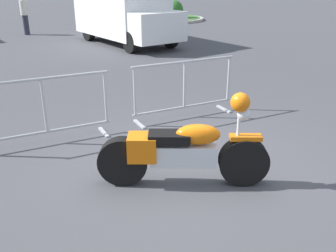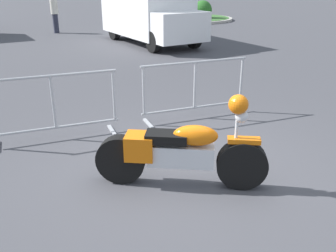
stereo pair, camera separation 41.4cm
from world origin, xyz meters
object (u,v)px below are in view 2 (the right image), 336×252
(crowd_barrier_far, at_px, (195,89))
(pedestrian, at_px, (55,12))
(motorcycle, at_px, (181,151))
(delivery_van, at_px, (149,10))
(crowd_barrier_near, at_px, (54,107))

(crowd_barrier_far, bearing_deg, pedestrian, 93.80)
(motorcycle, distance_m, crowd_barrier_far, 2.43)
(pedestrian, bearing_deg, crowd_barrier_far, 169.86)
(crowd_barrier_far, bearing_deg, delivery_van, 75.20)
(crowd_barrier_near, relative_size, delivery_van, 0.39)
(motorcycle, xyz_separation_m, delivery_van, (3.41, 10.27, 0.78))
(delivery_van, bearing_deg, motorcycle, -26.50)
(delivery_van, xyz_separation_m, pedestrian, (-2.99, 4.22, -0.32))
(motorcycle, bearing_deg, crowd_barrier_near, 149.69)
(crowd_barrier_near, height_order, crowd_barrier_far, same)
(crowd_barrier_near, bearing_deg, motorcycle, -59.07)
(pedestrian, bearing_deg, delivery_van, -158.65)
(motorcycle, distance_m, delivery_van, 10.85)
(crowd_barrier_near, height_order, delivery_van, delivery_van)
(crowd_barrier_far, xyz_separation_m, delivery_van, (2.16, 8.19, 0.69))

